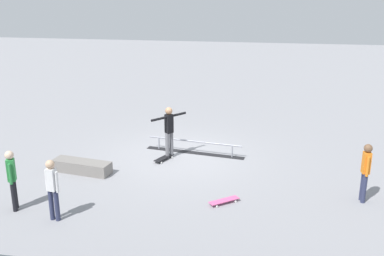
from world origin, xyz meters
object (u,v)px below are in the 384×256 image
object	(u,v)px
grind_rail	(195,148)
bystander_orange_shirt	(366,170)
skate_ledge	(82,167)
skater_main	(169,129)
bystander_white_shirt	(52,187)
skateboard_main	(164,158)
loose_skateboard_pink	(224,201)
bystander_green_shirt	(12,177)

from	to	relation	value
grind_rail	bystander_orange_shirt	bearing A→B (deg)	159.17
grind_rail	skate_ledge	distance (m)	3.62
skater_main	bystander_white_shirt	bearing A→B (deg)	-162.80
skateboard_main	loose_skateboard_pink	xyz separation A→B (m)	(-2.13, 2.57, 0.00)
skater_main	bystander_green_shirt	size ratio (longest dim) A/B	1.08
skate_ledge	bystander_orange_shirt	world-z (taller)	bystander_orange_shirt
skate_ledge	skater_main	distance (m)	2.84
skate_ledge	skater_main	xyz separation A→B (m)	(-2.24, -1.57, 0.77)
skate_ledge	bystander_green_shirt	distance (m)	2.60
bystander_green_shirt	loose_skateboard_pink	world-z (taller)	bystander_green_shirt
grind_rail	bystander_orange_shirt	size ratio (longest dim) A/B	2.15
bystander_orange_shirt	bystander_green_shirt	distance (m)	8.51
bystander_green_shirt	bystander_orange_shirt	bearing A→B (deg)	81.36
skate_ledge	skateboard_main	size ratio (longest dim) A/B	2.12
loose_skateboard_pink	grind_rail	bearing A→B (deg)	72.61
skateboard_main	bystander_orange_shirt	distance (m)	5.88
bystander_orange_shirt	loose_skateboard_pink	xyz separation A→B (m)	(3.39, 0.71, -0.78)
grind_rail	bystander_green_shirt	xyz separation A→B (m)	(3.61, 4.52, 0.67)
bystander_green_shirt	skate_ledge	bearing A→B (deg)	143.17
skater_main	loose_skateboard_pink	distance (m)	3.56
bystander_orange_shirt	bystander_white_shirt	world-z (taller)	bystander_orange_shirt
skate_ledge	bystander_green_shirt	bearing A→B (deg)	74.61
grind_rail	skateboard_main	xyz separation A→B (m)	(0.83, 0.77, -0.11)
bystander_white_shirt	loose_skateboard_pink	world-z (taller)	bystander_white_shirt
bystander_white_shirt	bystander_green_shirt	bearing A→B (deg)	173.85
bystander_orange_shirt	bystander_green_shirt	bearing A→B (deg)	97.81
bystander_green_shirt	loose_skateboard_pink	xyz separation A→B (m)	(-4.91, -1.18, -0.78)
skater_main	skateboard_main	world-z (taller)	skater_main
bystander_orange_shirt	skate_ledge	bearing A→B (deg)	80.99
skater_main	skateboard_main	size ratio (longest dim) A/B	2.00
skateboard_main	bystander_orange_shirt	size ratio (longest dim) A/B	0.54
skate_ledge	skateboard_main	bearing A→B (deg)	-147.81
skateboard_main	bystander_orange_shirt	world-z (taller)	bystander_orange_shirt
skate_ledge	bystander_orange_shirt	bearing A→B (deg)	175.98
loose_skateboard_pink	skateboard_main	bearing A→B (deg)	91.00
bystander_white_shirt	grind_rail	bearing A→B (deg)	71.58
bystander_white_shirt	loose_skateboard_pink	distance (m)	4.10
skate_ledge	bystander_orange_shirt	xyz separation A→B (m)	(-7.63, 0.54, 0.68)
bystander_white_shirt	bystander_green_shirt	size ratio (longest dim) A/B	0.98
bystander_white_shirt	bystander_orange_shirt	bearing A→B (deg)	25.57
bystander_orange_shirt	bystander_white_shirt	bearing A→B (deg)	102.07
grind_rail	bystander_white_shirt	bearing A→B (deg)	71.58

